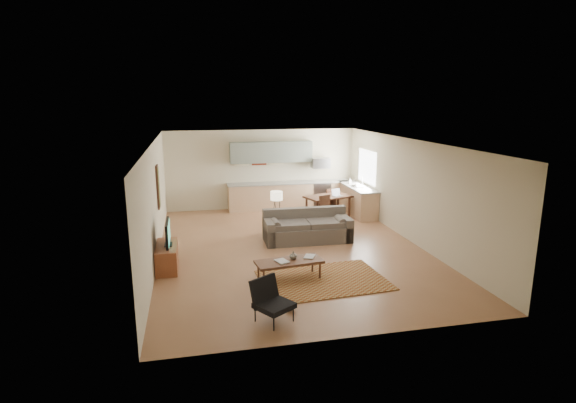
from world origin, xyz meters
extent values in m
plane|color=#936140|center=(0.00, 0.00, 0.00)|extent=(9.00, 9.00, 0.00)
plane|color=white|center=(0.00, 0.00, 2.70)|extent=(9.00, 9.00, 0.00)
plane|color=beige|center=(0.00, 4.50, 1.35)|extent=(6.50, 0.00, 6.50)
plane|color=beige|center=(0.00, -4.50, 1.35)|extent=(6.50, 0.00, 6.50)
plane|color=beige|center=(-3.25, 0.00, 1.35)|extent=(0.00, 9.00, 9.00)
plane|color=beige|center=(3.25, 0.00, 1.35)|extent=(0.00, 9.00, 9.00)
cube|color=#A5A8AD|center=(2.00, 4.18, 0.45)|extent=(0.62, 0.62, 0.90)
cube|color=#A5A8AD|center=(2.00, 4.20, 1.55)|extent=(0.62, 0.40, 0.35)
cube|color=gray|center=(0.30, 4.33, 1.95)|extent=(2.80, 0.34, 0.70)
cube|color=white|center=(3.23, 3.00, 1.55)|extent=(0.02, 1.40, 1.05)
cube|color=maroon|center=(0.21, -2.20, 0.01)|extent=(2.69, 1.96, 0.02)
imported|color=maroon|center=(-0.74, -2.07, 0.43)|extent=(0.41, 0.44, 0.03)
imported|color=navy|center=(-0.10, -1.82, 0.43)|extent=(0.44, 0.46, 0.02)
imported|color=black|center=(-0.37, -1.91, 0.50)|extent=(0.18, 0.18, 0.17)
imported|color=#F2E9BF|center=(2.83, 3.48, 1.02)|extent=(0.09, 0.10, 0.19)
camera|label=1|loc=(-2.39, -10.62, 3.72)|focal=28.00mm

